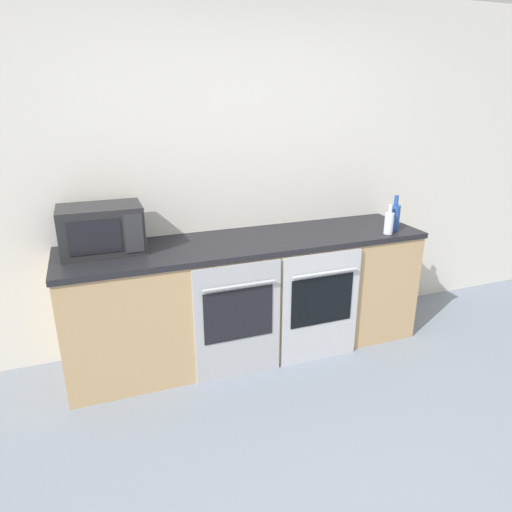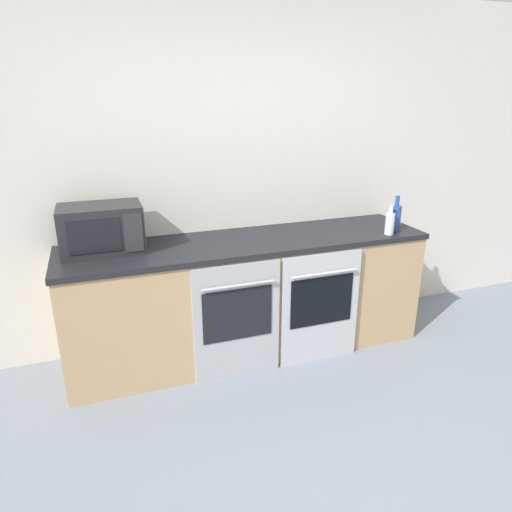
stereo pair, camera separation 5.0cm
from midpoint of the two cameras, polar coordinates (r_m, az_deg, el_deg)
name	(u,v)px [view 1 (the left image)]	position (r m, az deg, el deg)	size (l,w,h in m)	color
ground_plane	(362,511)	(2.55, 12.46, -28.72)	(16.00, 16.00, 0.00)	gray
wall_back	(233,176)	(3.53, -3.36, 9.99)	(10.00, 0.06, 2.60)	silver
counter_back	(249,296)	(3.46, -1.35, -4.98)	(2.66, 0.66, 0.89)	tan
oven_left	(238,322)	(3.13, -2.71, -8.19)	(0.61, 0.06, 0.84)	#A8AAAF
oven_right	(321,307)	(3.36, 7.65, -6.35)	(0.61, 0.06, 0.84)	#B7BABF
microwave	(101,229)	(3.17, -19.18, 3.17)	(0.53, 0.34, 0.32)	#232326
bottle_clear	(389,222)	(3.56, 15.90, 4.06)	(0.07, 0.07, 0.22)	silver
bottle_blue	(395,217)	(3.65, 16.56, 4.71)	(0.08, 0.08, 0.28)	#234793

